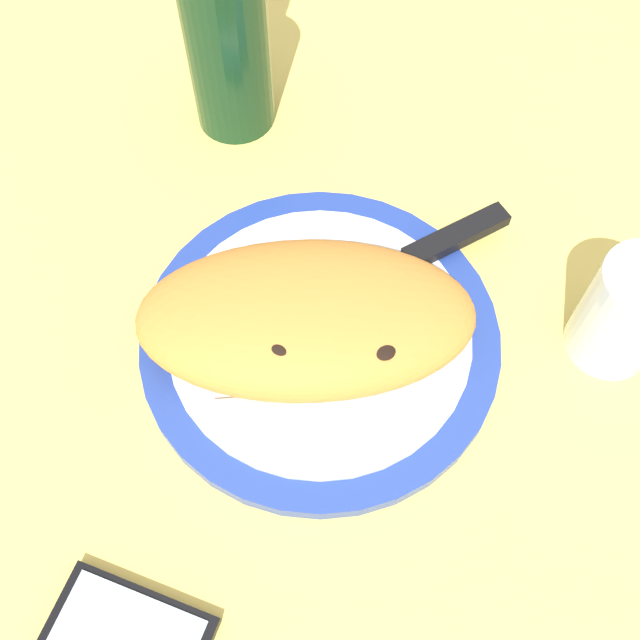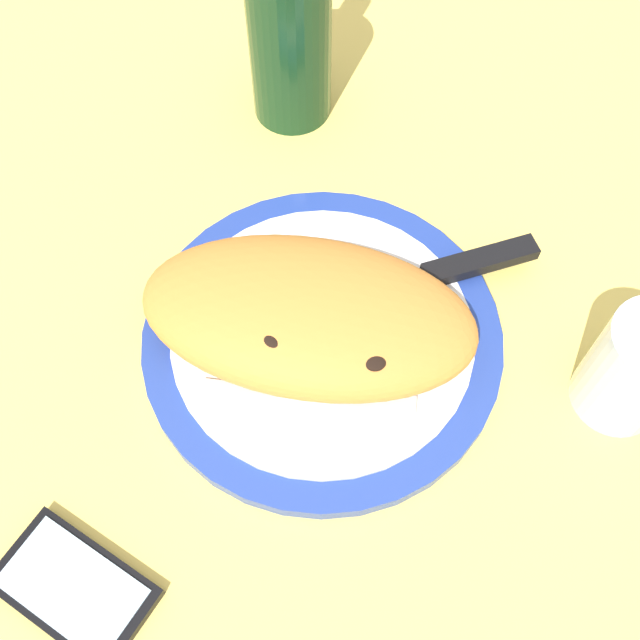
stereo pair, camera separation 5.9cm
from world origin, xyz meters
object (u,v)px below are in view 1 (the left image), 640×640
plate (320,337)px  fork (342,397)px  water_glass (624,317)px  wine_bottle (226,36)px  calzone (307,320)px  smartphone (128,636)px  knife (423,253)px

plate → fork: fork is taller
water_glass → wine_bottle: bearing=130.1°
water_glass → plate: bearing=168.6°
calzone → smartphone: size_ratio=2.25×
calzone → wine_bottle: wine_bottle is taller
knife → calzone: bearing=-152.8°
fork → knife: (9.60, 11.59, 0.29)cm
knife → smartphone: (-27.45, -25.34, -1.74)cm
calzone → smartphone: 25.69cm
wine_bottle → calzone: bearing=-85.7°
calzone → knife: 12.89cm
fork → knife: bearing=50.3°
plate → calzone: bearing=-167.5°
plate → smartphone: (-17.29, -19.79, -0.31)cm
calzone → fork: size_ratio=1.72×
smartphone → wine_bottle: wine_bottle is taller
smartphone → water_glass: water_glass is taller
plate → water_glass: (23.40, -4.72, 3.43)cm
water_glass → wine_bottle: wine_bottle is taller
smartphone → calzone: bearing=50.4°
calzone → wine_bottle: bearing=94.3°
knife → wine_bottle: bearing=122.0°
plate → smartphone: plate is taller
smartphone → water_glass: bearing=20.3°
plate → water_glass: bearing=-11.4°
fork → water_glass: water_glass is taller
water_glass → wine_bottle: 41.57cm
fork → wine_bottle: size_ratio=0.69×
plate → wine_bottle: wine_bottle is taller
knife → smartphone: knife is taller
knife → wine_bottle: (-13.30, 21.26, 7.45)cm
fork → water_glass: bearing=3.3°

